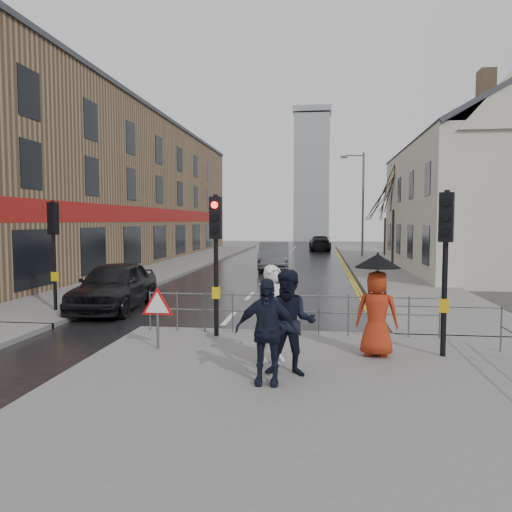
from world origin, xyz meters
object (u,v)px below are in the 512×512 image
(pedestrian_with_umbrella, at_px, (377,301))
(car_parked, at_px, (114,286))
(pedestrian_d, at_px, (266,331))
(car_mid, at_px, (274,256))
(pedestrian_a, at_px, (274,313))
(pedestrian_b, at_px, (290,323))

(pedestrian_with_umbrella, relative_size, car_parked, 0.45)
(pedestrian_d, bearing_deg, car_mid, 95.33)
(pedestrian_a, xyz_separation_m, car_mid, (-1.78, 19.88, -0.28))
(pedestrian_with_umbrella, distance_m, car_parked, 9.40)
(pedestrian_a, relative_size, car_mid, 0.38)
(pedestrian_b, xyz_separation_m, pedestrian_with_umbrella, (1.68, 1.52, 0.18))
(pedestrian_b, bearing_deg, pedestrian_d, -125.43)
(car_parked, relative_size, car_mid, 0.94)
(pedestrian_with_umbrella, bearing_deg, car_parked, 146.62)
(pedestrian_d, distance_m, car_mid, 21.35)
(pedestrian_a, distance_m, pedestrian_with_umbrella, 2.17)
(pedestrian_a, bearing_deg, pedestrian_d, -121.62)
(pedestrian_with_umbrella, height_order, pedestrian_d, pedestrian_with_umbrella)
(pedestrian_with_umbrella, relative_size, pedestrian_d, 1.16)
(pedestrian_d, bearing_deg, pedestrian_with_umbrella, 45.03)
(pedestrian_with_umbrella, distance_m, pedestrian_d, 2.91)
(pedestrian_d, xyz_separation_m, car_mid, (-1.78, 21.28, -0.23))
(car_parked, xyz_separation_m, car_mid, (3.99, 14.08, 0.02))
(pedestrian_b, bearing_deg, car_mid, 97.23)
(car_parked, bearing_deg, car_mid, 71.23)
(pedestrian_a, distance_m, car_mid, 19.97)
(pedestrian_a, height_order, pedestrian_with_umbrella, pedestrian_with_umbrella)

